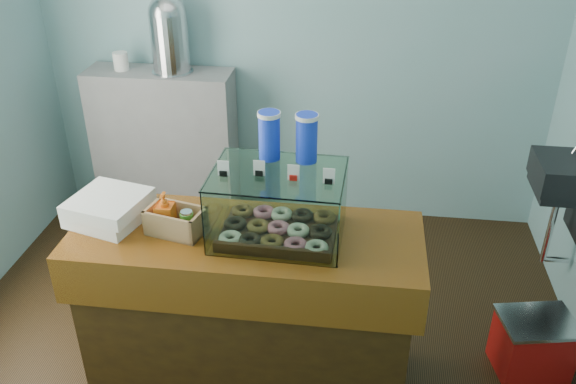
# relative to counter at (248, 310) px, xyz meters

# --- Properties ---
(ground) EXTENTS (3.50, 3.50, 0.00)m
(ground) POSITION_rel_counter_xyz_m (0.00, 0.25, -0.46)
(ground) COLOR black
(ground) RESTS_ON ground
(room_shell) EXTENTS (3.54, 3.04, 2.82)m
(room_shell) POSITION_rel_counter_xyz_m (0.03, 0.26, 1.25)
(room_shell) COLOR #79B1B1
(room_shell) RESTS_ON ground
(counter) EXTENTS (1.60, 0.60, 0.90)m
(counter) POSITION_rel_counter_xyz_m (0.00, 0.00, 0.00)
(counter) COLOR #41280C
(counter) RESTS_ON ground
(back_shelf) EXTENTS (1.00, 0.32, 1.10)m
(back_shelf) POSITION_rel_counter_xyz_m (-0.90, 1.57, 0.09)
(back_shelf) COLOR gray
(back_shelf) RESTS_ON ground
(display_case) EXTENTS (0.59, 0.44, 0.53)m
(display_case) POSITION_rel_counter_xyz_m (0.15, 0.05, 0.61)
(display_case) COLOR #371D10
(display_case) RESTS_ON counter
(condiment_crate) EXTENTS (0.28, 0.20, 0.19)m
(condiment_crate) POSITION_rel_counter_xyz_m (-0.32, -0.02, 0.51)
(condiment_crate) COLOR tan
(condiment_crate) RESTS_ON counter
(pastry_boxes) EXTENTS (0.39, 0.40, 0.13)m
(pastry_boxes) POSITION_rel_counter_xyz_m (-0.65, 0.04, 0.50)
(pastry_boxes) COLOR white
(pastry_boxes) RESTS_ON counter
(coffee_urn) EXTENTS (0.28, 0.28, 0.51)m
(coffee_urn) POSITION_rel_counter_xyz_m (-0.79, 1.57, 0.91)
(coffee_urn) COLOR silver
(coffee_urn) RESTS_ON back_shelf
(red_cooler) EXTENTS (0.42, 0.35, 0.33)m
(red_cooler) POSITION_rel_counter_xyz_m (1.44, 0.26, -0.29)
(red_cooler) COLOR red
(red_cooler) RESTS_ON ground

